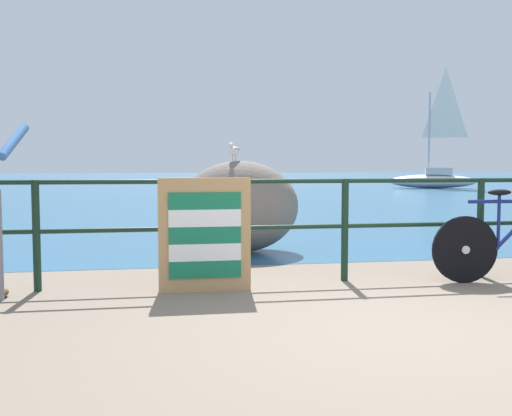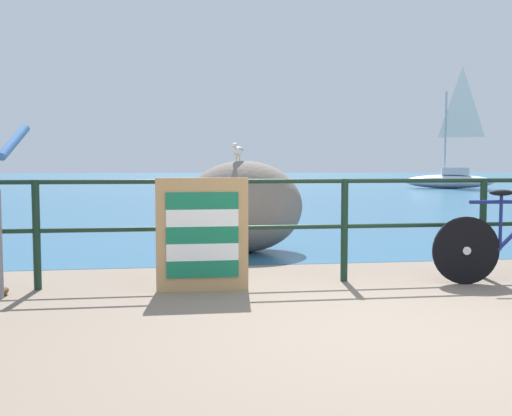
# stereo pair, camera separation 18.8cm
# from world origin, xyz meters

# --- Properties ---
(ground_plane) EXTENTS (120.00, 120.00, 0.10)m
(ground_plane) POSITION_xyz_m (0.00, 20.00, -0.05)
(ground_plane) COLOR #756656
(sea_surface) EXTENTS (120.00, 90.00, 0.01)m
(sea_surface) POSITION_xyz_m (0.00, 47.90, 0.00)
(sea_surface) COLOR #285B7F
(sea_surface) RESTS_ON ground_plane
(promenade_railing) EXTENTS (8.87, 0.07, 1.02)m
(promenade_railing) POSITION_xyz_m (-0.00, 1.87, 0.64)
(promenade_railing) COLOR black
(promenade_railing) RESTS_ON ground_plane
(folded_deckchair_stack) EXTENTS (0.84, 0.10, 1.04)m
(folded_deckchair_stack) POSITION_xyz_m (-1.42, 1.62, 0.52)
(folded_deckchair_stack) COLOR tan
(folded_deckchair_stack) RESTS_ON ground_plane
(breakwater_boulder_main) EXTENTS (1.57, 1.18, 1.22)m
(breakwater_boulder_main) POSITION_xyz_m (-0.76, 3.96, 0.61)
(breakwater_boulder_main) COLOR slate
(breakwater_boulder_main) RESTS_ON ground
(seagull) EXTENTS (0.23, 0.33, 0.23)m
(seagull) POSITION_xyz_m (-0.84, 3.95, 1.35)
(seagull) COLOR gold
(seagull) RESTS_ON breakwater_boulder_main
(sailboat) EXTENTS (4.56, 2.90, 6.16)m
(sailboat) POSITION_xyz_m (12.22, 24.29, 0.71)
(sailboat) COLOR white
(sailboat) RESTS_ON sea_surface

